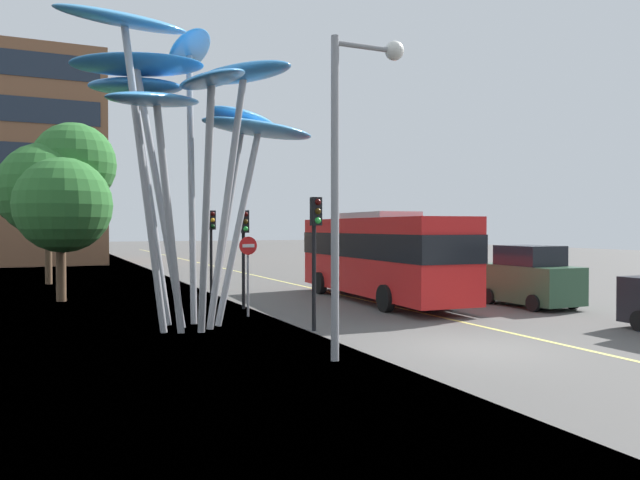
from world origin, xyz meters
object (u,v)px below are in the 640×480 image
object	(u,v)px
red_bus	(379,253)
car_parked_mid	(529,278)
no_entry_sign	(248,263)
street_lamp	(352,151)
leaf_sculpture	(188,101)
car_parked_far	(435,268)
traffic_light_kerb_near	(315,234)
traffic_light_kerb_far	(244,238)
traffic_light_island_mid	(212,235)

from	to	relation	value
red_bus	car_parked_mid	distance (m)	5.77
no_entry_sign	street_lamp	bearing A→B (deg)	-89.01
leaf_sculpture	car_parked_mid	size ratio (longest dim) A/B	2.35
leaf_sculpture	car_parked_far	bearing A→B (deg)	25.48
leaf_sculpture	street_lamp	xyz separation A→B (m)	(2.38, -5.82, -1.99)
leaf_sculpture	traffic_light_kerb_near	size ratio (longest dim) A/B	2.36
street_lamp	red_bus	bearing A→B (deg)	57.05
traffic_light_kerb_near	car_parked_far	size ratio (longest dim) A/B	0.85
no_entry_sign	leaf_sculpture	bearing A→B (deg)	-148.70
traffic_light_kerb_far	no_entry_sign	bearing A→B (deg)	-103.65
red_bus	car_parked_far	world-z (taller)	red_bus
traffic_light_island_mid	car_parked_mid	bearing A→B (deg)	-37.70
traffic_light_kerb_far	car_parked_mid	world-z (taller)	traffic_light_kerb_far
car_parked_mid	traffic_light_island_mid	bearing A→B (deg)	142.30
car_parked_mid	street_lamp	distance (m)	12.08
red_bus	traffic_light_kerb_far	xyz separation A→B (m)	(-5.61, -0.12, 0.64)
traffic_light_kerb_near	traffic_light_island_mid	world-z (taller)	traffic_light_kerb_near
traffic_light_kerb_near	traffic_light_island_mid	bearing A→B (deg)	93.37
leaf_sculpture	red_bus	bearing A→B (deg)	21.80
leaf_sculpture	traffic_light_kerb_far	world-z (taller)	leaf_sculpture
car_parked_far	traffic_light_island_mid	bearing A→B (deg)	174.08
no_entry_sign	car_parked_mid	bearing A→B (deg)	-9.95
traffic_light_kerb_far	traffic_light_island_mid	xyz separation A→B (m)	(-0.13, 4.10, 0.07)
leaf_sculpture	traffic_light_island_mid	size ratio (longest dim) A/B	2.45
red_bus	street_lamp	bearing A→B (deg)	-122.95
traffic_light_island_mid	car_parked_far	world-z (taller)	traffic_light_island_mid
traffic_light_island_mid	car_parked_mid	xyz separation A→B (m)	(10.02, -7.74, -1.58)
leaf_sculpture	traffic_light_kerb_near	world-z (taller)	leaf_sculpture
leaf_sculpture	no_entry_sign	world-z (taller)	leaf_sculpture
traffic_light_kerb_near	no_entry_sign	size ratio (longest dim) A/B	1.44
car_parked_far	red_bus	bearing A→B (deg)	-148.59
traffic_light_island_mid	traffic_light_kerb_far	bearing A→B (deg)	-88.12
leaf_sculpture	traffic_light_island_mid	world-z (taller)	leaf_sculpture
traffic_light_kerb_far	car_parked_far	size ratio (longest dim) A/B	0.79
traffic_light_kerb_near	traffic_light_island_mid	distance (m)	9.45
car_parked_mid	no_entry_sign	size ratio (longest dim) A/B	1.44
leaf_sculpture	car_parked_far	xyz separation A→B (m)	(13.04, 6.21, -5.61)
traffic_light_kerb_far	car_parked_far	world-z (taller)	traffic_light_kerb_far
leaf_sculpture	car_parked_mid	world-z (taller)	leaf_sculpture
leaf_sculpture	car_parked_far	size ratio (longest dim) A/B	2.00
traffic_light_kerb_near	traffic_light_kerb_far	xyz separation A→B (m)	(-0.42, 5.33, -0.17)
red_bus	traffic_light_island_mid	bearing A→B (deg)	145.26
traffic_light_kerb_far	traffic_light_island_mid	size ratio (longest dim) A/B	0.97
red_bus	car_parked_mid	bearing A→B (deg)	-41.32
car_parked_mid	leaf_sculpture	bearing A→B (deg)	177.98
street_lamp	no_entry_sign	world-z (taller)	street_lamp
traffic_light_island_mid	street_lamp	distance (m)	13.28
red_bus	traffic_light_kerb_near	distance (m)	7.57
no_entry_sign	car_parked_far	bearing A→B (deg)	24.18
traffic_light_island_mid	leaf_sculpture	bearing A→B (deg)	-109.34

